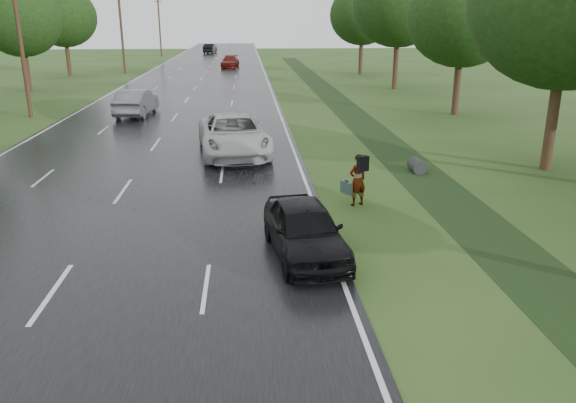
% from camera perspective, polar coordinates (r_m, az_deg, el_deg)
% --- Properties ---
extents(ground, '(220.00, 220.00, 0.00)m').
position_cam_1_polar(ground, '(14.11, -22.84, -8.68)').
color(ground, '#2D481A').
rests_on(ground, ground).
extents(road, '(14.00, 180.00, 0.04)m').
position_cam_1_polar(road, '(57.42, -8.98, 11.90)').
color(road, black).
rests_on(road, ground).
extents(edge_stripe_east, '(0.12, 180.00, 0.01)m').
position_cam_1_polar(edge_stripe_east, '(57.28, -2.09, 12.11)').
color(edge_stripe_east, silver).
rests_on(edge_stripe_east, road).
extents(edge_stripe_west, '(0.12, 180.00, 0.01)m').
position_cam_1_polar(edge_stripe_west, '(58.34, -15.74, 11.58)').
color(edge_stripe_west, silver).
rests_on(edge_stripe_west, road).
extents(center_line, '(0.12, 180.00, 0.01)m').
position_cam_1_polar(center_line, '(57.42, -8.98, 11.93)').
color(center_line, silver).
rests_on(center_line, road).
extents(drainage_ditch, '(2.20, 120.00, 0.56)m').
position_cam_1_polar(drainage_ditch, '(31.98, 8.44, 7.13)').
color(drainage_ditch, '#1D3113').
rests_on(drainage_ditch, ground).
extents(utility_pole_mid, '(1.60, 0.26, 10.00)m').
position_cam_1_polar(utility_pole_mid, '(39.41, -25.64, 15.22)').
color(utility_pole_mid, '#3E2519').
rests_on(utility_pole_mid, ground).
extents(utility_pole_far, '(1.60, 0.26, 10.00)m').
position_cam_1_polar(utility_pole_far, '(68.33, -16.60, 16.71)').
color(utility_pole_far, '#3E2519').
rests_on(utility_pole_far, ground).
extents(utility_pole_distant, '(1.60, 0.26, 10.00)m').
position_cam_1_polar(utility_pole_distant, '(97.90, -12.93, 17.20)').
color(utility_pole_distant, '#3E2519').
rests_on(utility_pole_distant, ground).
extents(tree_east_b, '(7.60, 7.60, 10.11)m').
position_cam_1_polar(tree_east_b, '(25.23, 26.70, 17.81)').
color(tree_east_b, '#3E2519').
rests_on(tree_east_b, ground).
extents(tree_east_c, '(7.00, 7.00, 9.29)m').
position_cam_1_polar(tree_east_c, '(38.44, 17.37, 17.51)').
color(tree_east_c, '#3E2519').
rests_on(tree_east_c, ground).
extents(tree_east_d, '(8.00, 8.00, 10.76)m').
position_cam_1_polar(tree_east_d, '(51.67, 11.22, 19.05)').
color(tree_east_d, '#3E2519').
rests_on(tree_east_d, ground).
extents(tree_east_f, '(7.20, 7.20, 9.62)m').
position_cam_1_polar(tree_east_f, '(65.23, 7.57, 18.27)').
color(tree_east_f, '#3E2519').
rests_on(tree_east_f, ground).
extents(tree_west_d, '(6.60, 6.60, 8.80)m').
position_cam_1_polar(tree_west_d, '(54.26, -25.57, 16.23)').
color(tree_west_d, '#3E2519').
rests_on(tree_west_d, ground).
extents(tree_west_f, '(7.00, 7.00, 9.29)m').
position_cam_1_polar(tree_west_f, '(67.74, -21.86, 16.99)').
color(tree_west_f, '#3E2519').
rests_on(tree_west_f, ground).
extents(pedestrian, '(0.94, 0.73, 1.77)m').
position_cam_1_polar(pedestrian, '(18.85, 7.05, 2.25)').
color(pedestrian, '#A5998C').
rests_on(pedestrian, ground).
extents(white_pickup, '(3.71, 6.79, 1.80)m').
position_cam_1_polar(white_pickup, '(25.94, -5.55, 6.74)').
color(white_pickup, silver).
rests_on(white_pickup, road).
extents(dark_sedan, '(2.28, 4.50, 1.47)m').
position_cam_1_polar(dark_sedan, '(14.67, 1.73, -2.84)').
color(dark_sedan, black).
rests_on(dark_sedan, road).
extents(silver_sedan, '(2.20, 5.20, 1.67)m').
position_cam_1_polar(silver_sedan, '(37.94, -15.15, 9.70)').
color(silver_sedan, gray).
rests_on(silver_sedan, road).
extents(far_car_red, '(2.39, 5.19, 1.47)m').
position_cam_1_polar(far_car_red, '(73.75, -5.91, 13.94)').
color(far_car_red, '#67100B').
rests_on(far_car_red, road).
extents(far_car_dark, '(2.34, 5.21, 1.66)m').
position_cam_1_polar(far_car_dark, '(105.22, -7.92, 15.14)').
color(far_car_dark, black).
rests_on(far_car_dark, road).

